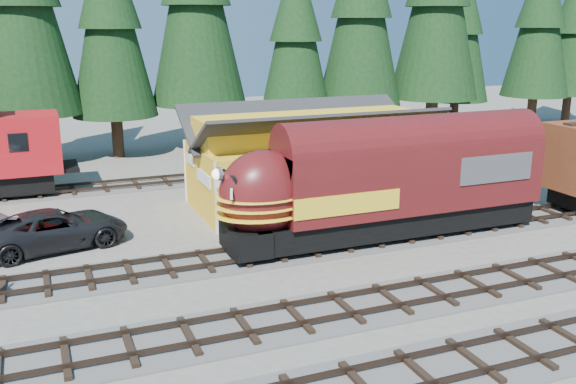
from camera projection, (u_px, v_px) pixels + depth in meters
name	position (u px, v px, depth m)	size (l,w,h in m)	color
ground	(419.00, 273.00, 24.98)	(120.00, 120.00, 0.00)	#6B665B
track_siding	(544.00, 215.00, 32.17)	(68.00, 3.20, 0.33)	#4C4947
track_spur	(102.00, 188.00, 37.47)	(32.00, 3.20, 0.33)	#4C4947
depot	(310.00, 150.00, 33.62)	(12.80, 7.00, 5.30)	gold
conifer_backdrop	(293.00, 10.00, 45.93)	(80.15, 23.21, 16.92)	black
locomotive	(378.00, 187.00, 28.07)	(15.32, 3.04, 4.16)	black
pickup_truck_a	(55.00, 229.00, 27.51)	(2.81, 6.10, 1.69)	black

